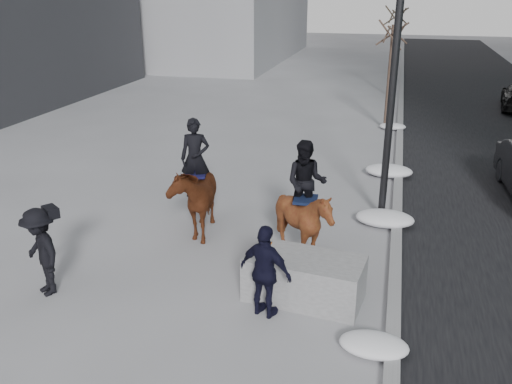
# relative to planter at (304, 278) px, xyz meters

# --- Properties ---
(ground) EXTENTS (120.00, 120.00, 0.00)m
(ground) POSITION_rel_planter_xyz_m (-1.32, 0.28, -0.43)
(ground) COLOR gray
(ground) RESTS_ON ground
(curb) EXTENTS (0.25, 90.00, 0.12)m
(curb) POSITION_rel_planter_xyz_m (1.68, 10.28, -0.37)
(curb) COLOR gray
(curb) RESTS_ON ground
(planter) EXTENTS (2.29, 1.34, 0.87)m
(planter) POSITION_rel_planter_xyz_m (0.00, 0.00, 0.00)
(planter) COLOR #959597
(planter) RESTS_ON ground
(tree_near) EXTENTS (1.20, 1.20, 4.61)m
(tree_near) POSITION_rel_planter_xyz_m (1.08, 13.77, 1.87)
(tree_near) COLOR #3A2C22
(tree_near) RESTS_ON ground
(tree_far) EXTENTS (1.20, 1.20, 4.96)m
(tree_far) POSITION_rel_planter_xyz_m (1.08, 20.77, 2.05)
(tree_far) COLOR #3C3024
(tree_far) RESTS_ON ground
(mounted_left) EXTENTS (1.42, 2.29, 2.75)m
(mounted_left) POSITION_rel_planter_xyz_m (-3.05, 2.35, 0.59)
(mounted_left) COLOR #4D220F
(mounted_left) RESTS_ON ground
(mounted_right) EXTENTS (1.46, 1.63, 2.64)m
(mounted_right) POSITION_rel_planter_xyz_m (-0.29, 1.55, 0.63)
(mounted_right) COLOR #511C10
(mounted_right) RESTS_ON ground
(feeder) EXTENTS (1.11, 1.01, 1.75)m
(feeder) POSITION_rel_planter_xyz_m (-0.58, -0.71, 0.44)
(feeder) COLOR black
(feeder) RESTS_ON ground
(camera_crew) EXTENTS (1.30, 1.18, 1.75)m
(camera_crew) POSITION_rel_planter_xyz_m (-4.88, -1.04, 0.45)
(camera_crew) COLOR black
(camera_crew) RESTS_ON ground
(lamppost) EXTENTS (0.25, 0.89, 9.09)m
(lamppost) POSITION_rel_planter_xyz_m (1.28, 4.41, 4.56)
(lamppost) COLOR black
(lamppost) RESTS_ON ground
(snow_piles) EXTENTS (1.44, 15.64, 0.37)m
(snow_piles) POSITION_rel_planter_xyz_m (1.38, 5.68, -0.27)
(snow_piles) COLOR silver
(snow_piles) RESTS_ON ground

